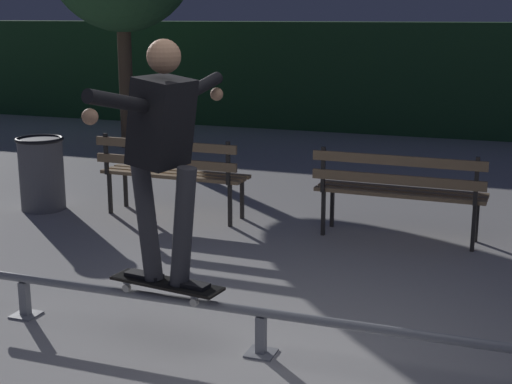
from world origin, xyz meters
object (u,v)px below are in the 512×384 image
Objects in this scene: park_bench_leftmost at (171,168)px; trash_can at (42,173)px; grind_rail at (261,318)px; skateboard at (167,284)px; park_bench_left_center at (399,186)px; skateboarder at (163,142)px.

park_bench_leftmost is 1.51m from trash_can.
grind_rail is 5.26× the size of skateboard.
park_bench_leftmost is 1.00× the size of park_bench_left_center.
park_bench_left_center reaches higher than skateboard.
skateboard is 0.51× the size of skateboarder.
park_bench_leftmost is at bearing 180.00° from park_bench_left_center.
park_bench_left_center is at bearing 69.06° from skateboard.
trash_can is (-1.50, -0.16, -0.12)m from park_bench_leftmost.
park_bench_leftmost is (-1.98, 2.73, 0.29)m from grind_rail.
grind_rail is 5.26× the size of trash_can.
grind_rail is 4.33m from trash_can.
skateboarder is 3.02m from park_bench_left_center.
skateboarder is at bearing -63.97° from park_bench_leftmost.
park_bench_leftmost is 2.37m from park_bench_left_center.
park_bench_leftmost is (-1.33, 2.73, 0.15)m from skateboard.
park_bench_left_center is at bearing 81.89° from grind_rail.
skateboarder reaches higher than park_bench_left_center.
grind_rail is 2.62× the size of park_bench_leftmost.
trash_can is (-2.83, 2.57, -0.91)m from skateboarder.
grind_rail is 2.77m from park_bench_left_center.
skateboard is 0.94m from skateboarder.
grind_rail is 2.62× the size of park_bench_left_center.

